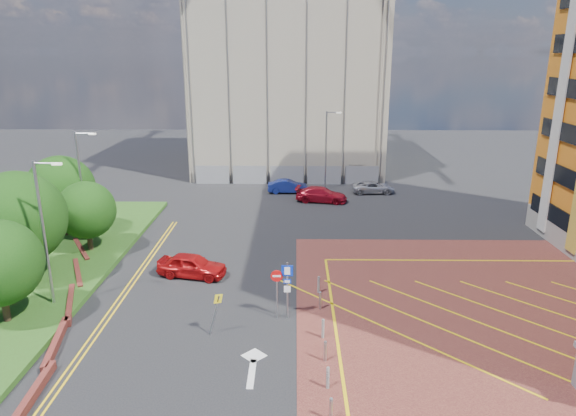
{
  "coord_description": "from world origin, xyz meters",
  "views": [
    {
      "loc": [
        0.89,
        -23.53,
        13.63
      ],
      "look_at": [
        0.51,
        2.77,
        5.61
      ],
      "focal_mm": 32.0,
      "sensor_mm": 36.0,
      "label": 1
    }
  ],
  "objects_px": {
    "tree_d": "(61,189)",
    "lamp_back": "(327,147)",
    "tree_c": "(86,210)",
    "car_red_back": "(321,195)",
    "car_red_left": "(192,265)",
    "warning_sign": "(216,309)",
    "car_blue_back": "(288,186)",
    "sign_cluster": "(283,285)",
    "car_silver_back": "(373,187)",
    "lamp_left_near": "(44,228)",
    "tree_b": "(18,218)",
    "lamp_left_far": "(82,182)"
  },
  "relations": [
    {
      "from": "sign_cluster",
      "to": "car_blue_back",
      "type": "xyz_separation_m",
      "value": [
        -0.13,
        25.47,
        -1.29
      ]
    },
    {
      "from": "warning_sign",
      "to": "car_blue_back",
      "type": "xyz_separation_m",
      "value": [
        3.18,
        27.2,
        -0.77
      ]
    },
    {
      "from": "lamp_left_far",
      "to": "car_red_back",
      "type": "xyz_separation_m",
      "value": [
        17.8,
        11.27,
        -3.96
      ]
    },
    {
      "from": "lamp_back",
      "to": "car_red_left",
      "type": "bearing_deg",
      "value": -113.98
    },
    {
      "from": "sign_cluster",
      "to": "car_silver_back",
      "type": "xyz_separation_m",
      "value": [
        8.45,
        25.52,
        -1.36
      ]
    },
    {
      "from": "lamp_back",
      "to": "warning_sign",
      "type": "height_order",
      "value": "lamp_back"
    },
    {
      "from": "lamp_left_far",
      "to": "car_blue_back",
      "type": "bearing_deg",
      "value": 44.73
    },
    {
      "from": "sign_cluster",
      "to": "car_red_left",
      "type": "height_order",
      "value": "sign_cluster"
    },
    {
      "from": "car_red_left",
      "to": "car_blue_back",
      "type": "distance_m",
      "value": 21.02
    },
    {
      "from": "tree_c",
      "to": "car_red_left",
      "type": "bearing_deg",
      "value": -25.44
    },
    {
      "from": "car_red_left",
      "to": "car_red_back",
      "type": "relative_size",
      "value": 0.9
    },
    {
      "from": "tree_d",
      "to": "lamp_back",
      "type": "xyz_separation_m",
      "value": [
        20.58,
        15.0,
        0.49
      ]
    },
    {
      "from": "sign_cluster",
      "to": "warning_sign",
      "type": "relative_size",
      "value": 1.42
    },
    {
      "from": "tree_d",
      "to": "car_silver_back",
      "type": "height_order",
      "value": "tree_d"
    },
    {
      "from": "warning_sign",
      "to": "car_blue_back",
      "type": "bearing_deg",
      "value": 83.33
    },
    {
      "from": "tree_c",
      "to": "warning_sign",
      "type": "relative_size",
      "value": 2.18
    },
    {
      "from": "tree_b",
      "to": "warning_sign",
      "type": "height_order",
      "value": "tree_b"
    },
    {
      "from": "tree_c",
      "to": "car_red_back",
      "type": "distance_m",
      "value": 21.62
    },
    {
      "from": "lamp_left_far",
      "to": "warning_sign",
      "type": "xyz_separation_m",
      "value": [
        11.41,
        -12.75,
        -3.23
      ]
    },
    {
      "from": "sign_cluster",
      "to": "warning_sign",
      "type": "height_order",
      "value": "sign_cluster"
    },
    {
      "from": "car_red_back",
      "to": "tree_c",
      "type": "bearing_deg",
      "value": 138.25
    },
    {
      "from": "lamp_back",
      "to": "car_red_back",
      "type": "bearing_deg",
      "value": -98.38
    },
    {
      "from": "tree_c",
      "to": "car_silver_back",
      "type": "height_order",
      "value": "tree_c"
    },
    {
      "from": "car_red_back",
      "to": "car_silver_back",
      "type": "bearing_deg",
      "value": -48.81
    },
    {
      "from": "tree_b",
      "to": "car_blue_back",
      "type": "xyz_separation_m",
      "value": [
        15.67,
        21.45,
        -3.57
      ]
    },
    {
      "from": "tree_c",
      "to": "lamp_back",
      "type": "height_order",
      "value": "lamp_back"
    },
    {
      "from": "tree_c",
      "to": "lamp_back",
      "type": "bearing_deg",
      "value": 45.68
    },
    {
      "from": "car_blue_back",
      "to": "car_red_back",
      "type": "relative_size",
      "value": 0.83
    },
    {
      "from": "lamp_left_near",
      "to": "lamp_left_far",
      "type": "xyz_separation_m",
      "value": [
        -2.0,
        10.0,
        0.0
      ]
    },
    {
      "from": "tree_d",
      "to": "car_silver_back",
      "type": "bearing_deg",
      "value": 28.15
    },
    {
      "from": "tree_d",
      "to": "tree_c",
      "type": "bearing_deg",
      "value": -45.0
    },
    {
      "from": "warning_sign",
      "to": "car_red_back",
      "type": "relative_size",
      "value": 0.46
    },
    {
      "from": "tree_b",
      "to": "tree_c",
      "type": "bearing_deg",
      "value": 68.2
    },
    {
      "from": "tree_c",
      "to": "car_red_back",
      "type": "xyz_separation_m",
      "value": [
        16.88,
        13.27,
        -2.49
      ]
    },
    {
      "from": "sign_cluster",
      "to": "car_red_back",
      "type": "xyz_separation_m",
      "value": [
        3.09,
        22.28,
        -1.25
      ]
    },
    {
      "from": "car_blue_back",
      "to": "car_silver_back",
      "type": "bearing_deg",
      "value": -90.05
    },
    {
      "from": "lamp_left_near",
      "to": "car_blue_back",
      "type": "distance_m",
      "value": 27.79
    },
    {
      "from": "warning_sign",
      "to": "sign_cluster",
      "type": "bearing_deg",
      "value": 27.67
    },
    {
      "from": "car_red_left",
      "to": "lamp_left_near",
      "type": "bearing_deg",
      "value": 133.42
    },
    {
      "from": "tree_c",
      "to": "car_blue_back",
      "type": "xyz_separation_m",
      "value": [
        13.67,
        16.45,
        -2.53
      ]
    },
    {
      "from": "lamp_left_far",
      "to": "lamp_back",
      "type": "distance_m",
      "value": 24.46
    },
    {
      "from": "sign_cluster",
      "to": "car_blue_back",
      "type": "relative_size",
      "value": 0.79
    },
    {
      "from": "tree_d",
      "to": "lamp_back",
      "type": "distance_m",
      "value": 25.47
    },
    {
      "from": "tree_c",
      "to": "car_blue_back",
      "type": "relative_size",
      "value": 1.22
    },
    {
      "from": "car_red_left",
      "to": "tree_d",
      "type": "bearing_deg",
      "value": 69.74
    },
    {
      "from": "lamp_back",
      "to": "car_red_left",
      "type": "height_order",
      "value": "lamp_back"
    },
    {
      "from": "sign_cluster",
      "to": "car_red_left",
      "type": "distance_m",
      "value": 7.99
    },
    {
      "from": "tree_b",
      "to": "sign_cluster",
      "type": "xyz_separation_m",
      "value": [
        15.8,
        -4.02,
        -2.28
      ]
    },
    {
      "from": "car_red_back",
      "to": "lamp_left_far",
      "type": "bearing_deg",
      "value": 132.41
    },
    {
      "from": "warning_sign",
      "to": "car_blue_back",
      "type": "distance_m",
      "value": 27.4
    }
  ]
}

